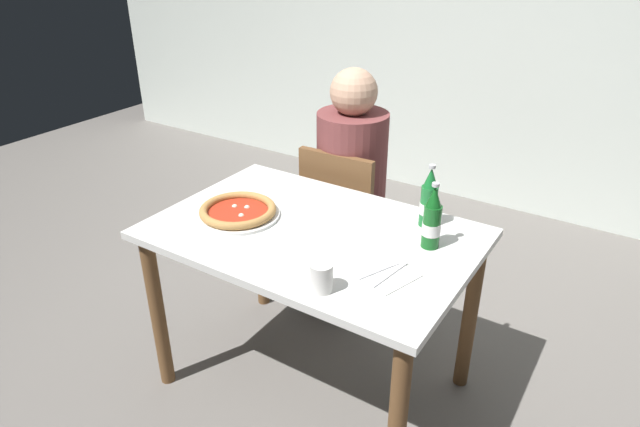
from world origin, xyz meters
TOP-DOWN VIEW (x-y plane):
  - ground_plane at (0.00, 0.00)m, footprint 8.00×8.00m
  - back_wall_tiled at (0.00, 2.20)m, footprint 7.00×0.10m
  - dining_table_main at (0.00, 0.00)m, footprint 1.20×0.80m
  - chair_behind_table at (-0.21, 0.61)m, footprint 0.41×0.41m
  - diner_seated at (-0.21, 0.66)m, footprint 0.34×0.34m
  - pizza_margherita_near at (-0.31, -0.06)m, footprint 0.33×0.33m
  - beer_bottle_left at (0.34, 0.27)m, footprint 0.07×0.07m
  - beer_bottle_center at (0.41, 0.13)m, footprint 0.07×0.07m
  - napkin_with_cutlery at (0.36, -0.12)m, footprint 0.23×0.23m
  - paper_cup at (0.24, -0.31)m, footprint 0.07×0.07m

SIDE VIEW (x-z plane):
  - ground_plane at x=0.00m, z-range 0.00..0.00m
  - chair_behind_table at x=-0.21m, z-range 0.06..0.91m
  - diner_seated at x=-0.21m, z-range -0.02..1.19m
  - dining_table_main at x=0.00m, z-range 0.26..1.01m
  - napkin_with_cutlery at x=0.36m, z-range 0.75..0.76m
  - pizza_margherita_near at x=-0.31m, z-range 0.75..0.79m
  - paper_cup at x=0.24m, z-range 0.75..0.84m
  - beer_bottle_left at x=0.34m, z-range 0.73..0.98m
  - beer_bottle_center at x=0.41m, z-range 0.73..0.98m
  - back_wall_tiled at x=0.00m, z-range 0.00..2.60m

